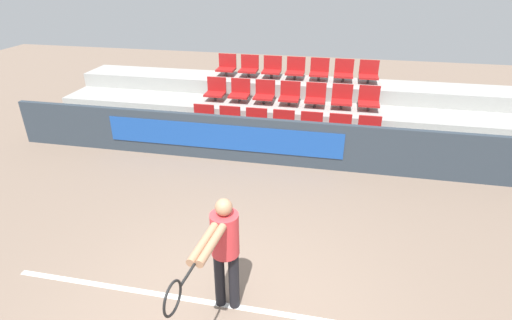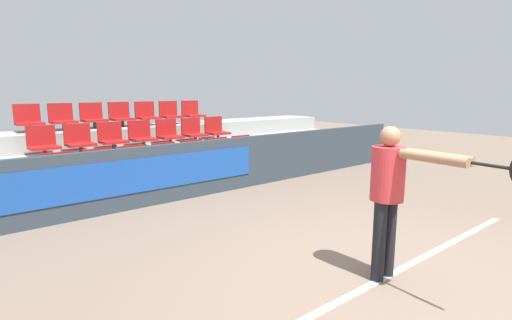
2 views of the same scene
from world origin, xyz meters
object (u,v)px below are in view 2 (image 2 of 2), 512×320
(stadium_chair_15, at_px, (62,118))
(stadium_chair_18, at_px, (147,115))
(stadium_chair_3, at_px, (167,159))
(stadium_chair_6, at_px, (244,150))
(stadium_chair_10, at_px, (142,135))
(stadium_chair_4, at_px, (195,156))
(stadium_chair_12, at_px, (193,131))
(stadium_chair_5, at_px, (221,153))
(stadium_chair_0, at_px, (61,172))
(stadium_chair_13, at_px, (216,130))
(stadium_chair_2, at_px, (135,163))
(stadium_chair_16, at_px, (93,117))
(stadium_chair_7, at_px, (43,143))
(tennis_player, at_px, (394,187))
(stadium_chair_11, at_px, (169,133))
(stadium_chair_17, at_px, (121,116))
(stadium_chair_14, at_px, (29,120))
(stadium_chair_9, at_px, (112,138))
(stadium_chair_19, at_px, (170,114))
(stadium_chair_20, at_px, (192,113))
(stadium_chair_1, at_px, (100,167))
(stadium_chair_8, at_px, (79,140))

(stadium_chair_15, distance_m, stadium_chair_18, 1.88)
(stadium_chair_3, distance_m, stadium_chair_6, 1.88)
(stadium_chair_10, xyz_separation_m, stadium_chair_15, (-1.25, 1.08, 0.36))
(stadium_chair_4, distance_m, stadium_chair_12, 1.30)
(stadium_chair_3, bearing_deg, stadium_chair_15, 120.04)
(stadium_chair_5, bearing_deg, stadium_chair_0, 180.00)
(stadium_chair_13, bearing_deg, stadium_chair_2, -156.62)
(stadium_chair_18, bearing_deg, stadium_chair_16, 180.00)
(stadium_chair_7, relative_size, tennis_player, 0.35)
(stadium_chair_3, distance_m, stadium_chair_18, 2.37)
(stadium_chair_0, height_order, stadium_chair_11, stadium_chair_11)
(stadium_chair_17, distance_m, tennis_player, 6.99)
(stadium_chair_6, bearing_deg, stadium_chair_11, 139.15)
(stadium_chair_13, bearing_deg, stadium_chair_14, 163.92)
(stadium_chair_9, relative_size, stadium_chair_10, 1.00)
(stadium_chair_4, bearing_deg, stadium_chair_0, 180.00)
(stadium_chair_3, xyz_separation_m, stadium_chair_19, (1.25, 2.17, 0.72))
(stadium_chair_13, xyz_separation_m, stadium_chair_15, (-3.13, 1.08, 0.36))
(stadium_chair_11, bearing_deg, stadium_chair_17, 120.04)
(stadium_chair_3, bearing_deg, stadium_chair_14, 130.93)
(stadium_chair_10, relative_size, stadium_chair_18, 1.00)
(stadium_chair_17, bearing_deg, stadium_chair_4, -73.88)
(stadium_chair_0, bearing_deg, stadium_chair_19, 34.68)
(stadium_chair_19, bearing_deg, stadium_chair_9, -150.04)
(stadium_chair_3, relative_size, stadium_chair_11, 1.00)
(stadium_chair_5, height_order, tennis_player, tennis_player)
(stadium_chair_20, bearing_deg, stadium_chair_15, 180.00)
(stadium_chair_14, relative_size, stadium_chair_19, 1.00)
(stadium_chair_6, xyz_separation_m, stadium_chair_13, (0.00, 1.08, 0.36))
(stadium_chair_14, xyz_separation_m, tennis_player, (1.87, -6.98, -0.35))
(stadium_chair_10, distance_m, stadium_chair_18, 1.30)
(stadium_chair_1, height_order, stadium_chair_19, stadium_chair_19)
(stadium_chair_14, relative_size, stadium_chair_20, 1.00)
(stadium_chair_3, relative_size, stadium_chair_10, 1.00)
(stadium_chair_3, height_order, stadium_chair_12, stadium_chair_12)
(stadium_chair_3, distance_m, stadium_chair_16, 2.37)
(stadium_chair_1, distance_m, stadium_chair_5, 2.51)
(stadium_chair_3, distance_m, stadium_chair_7, 2.20)
(stadium_chair_19, height_order, tennis_player, stadium_chair_19)
(stadium_chair_0, distance_m, stadium_chair_4, 2.51)
(stadium_chair_8, xyz_separation_m, tennis_player, (1.24, -5.90, 0.01))
(stadium_chair_9, distance_m, stadium_chair_10, 0.63)
(stadium_chair_6, xyz_separation_m, stadium_chair_8, (-3.13, 1.08, 0.36))
(stadium_chair_5, xyz_separation_m, stadium_chair_20, (0.63, 2.17, 0.72))
(stadium_chair_0, height_order, stadium_chair_3, same)
(stadium_chair_2, height_order, stadium_chair_10, stadium_chair_10)
(stadium_chair_20, xyz_separation_m, tennis_player, (-1.90, -6.98, -0.35))
(stadium_chair_1, bearing_deg, stadium_chair_14, 106.12)
(stadium_chair_15, bearing_deg, stadium_chair_0, -106.12)
(stadium_chair_4, distance_m, stadium_chair_13, 1.70)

